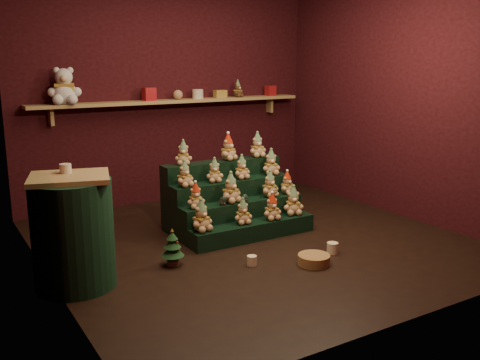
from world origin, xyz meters
TOP-DOWN VIEW (x-y plane):
  - ground at (0.00, 0.00)m, footprint 4.00×4.00m
  - back_wall at (0.00, 2.05)m, footprint 4.00×0.10m
  - front_wall at (0.00, -2.05)m, footprint 4.00×0.10m
  - left_wall at (-2.05, 0.00)m, footprint 0.10×4.00m
  - right_wall at (2.05, 0.00)m, footprint 0.10×4.00m
  - back_shelf at (0.00, 1.87)m, footprint 3.60×0.26m
  - riser_tier_front at (0.04, 0.07)m, footprint 1.40×0.22m
  - riser_tier_midfront at (0.04, 0.29)m, footprint 1.40×0.22m
  - riser_tier_midback at (0.04, 0.51)m, footprint 1.40×0.22m
  - riser_tier_back at (0.04, 0.73)m, footprint 1.40×0.22m
  - teddy_0 at (-0.56, 0.08)m, footprint 0.26×0.25m
  - teddy_1 at (-0.09, 0.08)m, footprint 0.21×0.19m
  - teddy_2 at (0.25, 0.05)m, footprint 0.21×0.19m
  - teddy_3 at (0.55, 0.08)m, footprint 0.27×0.26m
  - teddy_4 at (-0.52, 0.28)m, footprint 0.20×0.19m
  - teddy_5 at (-0.10, 0.29)m, footprint 0.27×0.25m
  - teddy_6 at (0.37, 0.27)m, footprint 0.23×0.21m
  - teddy_7 at (0.61, 0.29)m, footprint 0.21×0.20m
  - teddy_8 at (-0.53, 0.49)m, footprint 0.23×0.22m
  - teddy_9 at (-0.17, 0.52)m, footprint 0.22×0.21m
  - teddy_10 at (0.16, 0.51)m, footprint 0.19×0.17m
  - teddy_11 at (0.55, 0.51)m, footprint 0.24×0.23m
  - teddy_12 at (-0.43, 0.73)m, footprint 0.24×0.23m
  - teddy_13 at (0.11, 0.71)m, footprint 0.26×0.25m
  - teddy_14 at (0.49, 0.71)m, footprint 0.21×0.19m
  - snow_globe_a at (-0.23, 0.23)m, footprint 0.07×0.07m
  - snow_globe_b at (0.03, 0.23)m, footprint 0.06×0.06m
  - snow_globe_c at (0.42, 0.23)m, footprint 0.06×0.06m
  - side_table at (-1.84, -0.17)m, footprint 0.72×0.65m
  - table_ornament at (-1.84, -0.07)m, footprint 0.09×0.09m
  - mini_christmas_tree at (-0.98, -0.18)m, footprint 0.21×0.21m
  - mug_left at (-0.37, -0.54)m, footprint 0.09×0.09m
  - mug_right at (0.45, -0.69)m, footprint 0.11×0.11m
  - wicker_basket at (0.12, -0.82)m, footprint 0.38×0.38m
  - white_bear at (-1.35, 1.84)m, footprint 0.44×0.41m
  - brown_bear at (0.91, 1.84)m, footprint 0.20×0.19m
  - gift_tin_red_a at (-0.35, 1.85)m, footprint 0.14×0.14m
  - gift_tin_cream at (0.32, 1.85)m, footprint 0.14×0.14m
  - gift_tin_red_b at (1.45, 1.85)m, footprint 0.12×0.12m
  - shelf_plush_ball at (0.04, 1.85)m, footprint 0.12×0.12m
  - scarf_gift_box at (0.65, 1.85)m, footprint 0.16×0.10m

SIDE VIEW (x-z plane):
  - ground at x=0.00m, z-range 0.00..0.00m
  - mug_left at x=-0.37m, z-range 0.00..0.09m
  - wicker_basket at x=0.12m, z-range 0.00..0.09m
  - mug_right at x=0.45m, z-range 0.00..0.11m
  - riser_tier_front at x=0.04m, z-range 0.00..0.18m
  - mini_christmas_tree at x=-0.98m, z-range 0.00..0.35m
  - riser_tier_midfront at x=0.04m, z-range 0.00..0.36m
  - riser_tier_midback at x=0.04m, z-range 0.00..0.54m
  - teddy_1 at x=-0.09m, z-range 0.18..0.44m
  - teddy_2 at x=0.25m, z-range 0.18..0.46m
  - teddy_3 at x=0.55m, z-range 0.18..0.49m
  - teddy_0 at x=-0.56m, z-range 0.18..0.49m
  - riser_tier_back at x=0.04m, z-range 0.00..0.72m
  - snow_globe_c at x=0.42m, z-range 0.36..0.44m
  - snow_globe_b at x=0.03m, z-range 0.36..0.44m
  - snow_globe_a at x=-0.23m, z-range 0.36..0.45m
  - side_table at x=-1.84m, z-range -0.01..0.92m
  - teddy_7 at x=0.61m, z-range 0.36..0.61m
  - teddy_4 at x=-0.52m, z-range 0.36..0.62m
  - teddy_6 at x=0.37m, z-range 0.36..0.64m
  - teddy_5 at x=-0.10m, z-range 0.36..0.67m
  - teddy_9 at x=-0.17m, z-range 0.54..0.79m
  - teddy_10 at x=0.16m, z-range 0.54..0.80m
  - teddy_8 at x=-0.53m, z-range 0.54..0.81m
  - teddy_11 at x=0.55m, z-range 0.54..0.83m
  - teddy_12 at x=-0.43m, z-range 0.72..0.98m
  - teddy_14 at x=0.49m, z-range 0.72..1.00m
  - teddy_13 at x=0.11m, z-range 0.72..1.01m
  - table_ornament at x=-1.84m, z-range 0.93..1.00m
  - back_shelf at x=0.00m, z-range 1.17..1.41m
  - scarf_gift_box at x=0.65m, z-range 1.32..1.42m
  - gift_tin_cream at x=0.32m, z-range 1.32..1.44m
  - shelf_plush_ball at x=0.04m, z-range 1.32..1.44m
  - gift_tin_red_b at x=1.45m, z-range 1.32..1.46m
  - back_wall at x=0.00m, z-range 0.00..2.80m
  - front_wall at x=0.00m, z-range 0.00..2.80m
  - left_wall at x=-2.05m, z-range 0.00..2.80m
  - right_wall at x=2.05m, z-range 0.00..2.80m
  - gift_tin_red_a at x=-0.35m, z-range 1.32..1.48m
  - brown_bear at x=0.91m, z-range 1.32..1.54m
  - white_bear at x=-1.35m, z-range 1.32..1.84m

